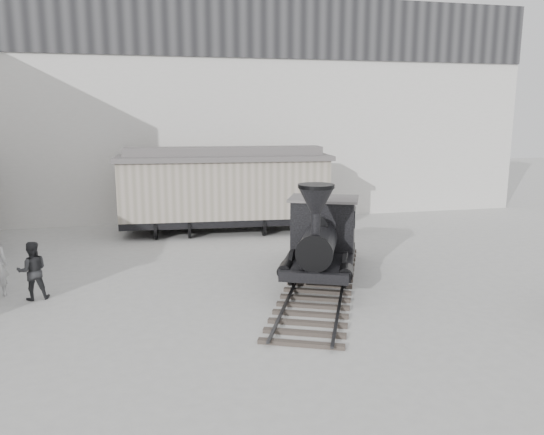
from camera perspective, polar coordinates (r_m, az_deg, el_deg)
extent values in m
plane|color=#9E9E9B|center=(13.94, 0.24, -11.25)|extent=(90.00, 90.00, 0.00)
cube|color=silver|center=(27.72, -6.98, 11.37)|extent=(34.00, 2.40, 11.00)
cube|color=#232326|center=(26.81, -6.89, 19.98)|extent=(34.00, 0.12, 3.00)
cube|color=#2D2825|center=(16.74, 5.12, -7.12)|extent=(5.61, 9.42, 0.16)
cube|color=#2D2D30|center=(16.81, 2.61, -6.84)|extent=(3.81, 8.64, 0.06)
cube|color=#2D2D30|center=(16.68, 7.65, -7.06)|extent=(3.81, 8.64, 0.06)
cylinder|color=black|center=(16.16, 2.16, -5.37)|extent=(0.56, 1.08, 1.12)
cylinder|color=black|center=(16.02, 7.83, -5.62)|extent=(0.56, 1.08, 1.12)
cylinder|color=black|center=(17.42, 2.80, -4.16)|extent=(0.56, 1.08, 1.12)
cylinder|color=black|center=(17.29, 8.05, -4.38)|extent=(0.56, 1.08, 1.12)
cube|color=black|center=(16.67, 5.21, -4.46)|extent=(3.33, 4.18, 0.29)
cylinder|color=black|center=(15.82, 5.01, -2.86)|extent=(1.87, 2.56, 1.02)
cylinder|color=black|center=(14.75, 4.71, -0.70)|extent=(0.35, 0.35, 0.61)
cone|color=black|center=(14.63, 4.75, 1.84)|extent=(1.29, 1.29, 0.71)
sphere|color=black|center=(16.10, 5.18, -0.83)|extent=(0.53, 0.53, 0.53)
cube|color=black|center=(17.34, 5.55, -0.69)|extent=(2.37, 2.05, 1.58)
cube|color=#615C5C|center=(17.19, 5.60, 2.02)|extent=(2.64, 2.32, 0.08)
cube|color=black|center=(19.25, 6.00, -1.25)|extent=(2.50, 2.60, 0.92)
cylinder|color=black|center=(24.26, -10.56, -0.78)|extent=(2.09, 0.95, 0.81)
cylinder|color=black|center=(24.56, 0.41, -0.45)|extent=(2.09, 0.95, 0.81)
cube|color=black|center=(24.26, -5.05, -0.14)|extent=(9.31, 3.18, 0.31)
cube|color=gray|center=(24.03, -5.11, 3.19)|extent=(9.32, 3.28, 2.54)
cube|color=#615C5C|center=(23.88, -5.16, 6.46)|extent=(9.64, 3.61, 0.20)
cube|color=#615C5C|center=(23.86, -5.18, 7.14)|extent=(8.81, 1.83, 0.37)
imported|color=#28292B|center=(16.82, -24.37, -5.23)|extent=(0.95, 0.81, 1.72)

